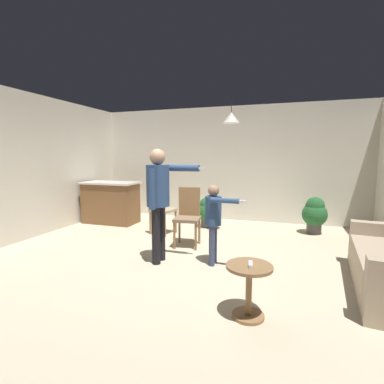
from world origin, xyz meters
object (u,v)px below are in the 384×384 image
at_px(kitchen_counter, 111,202).
at_px(dining_chair_near_wall, 161,207).
at_px(dining_chair_by_counter, 188,214).
at_px(potted_plant_by_wall, 207,211).
at_px(potted_plant_corner, 315,213).
at_px(person_child, 214,216).
at_px(spare_remote_on_table, 250,265).
at_px(side_table_by_couch, 249,285).
at_px(person_adult, 159,193).

relative_size(kitchen_counter, dining_chair_near_wall, 1.26).
distance_m(dining_chair_by_counter, potted_plant_by_wall, 1.34).
bearing_deg(potted_plant_corner, dining_chair_by_counter, -145.48).
bearing_deg(kitchen_counter, person_child, -31.56).
bearing_deg(kitchen_counter, potted_plant_corner, 5.85).
distance_m(person_child, dining_chair_near_wall, 1.84).
bearing_deg(spare_remote_on_table, dining_chair_near_wall, 129.43).
bearing_deg(potted_plant_by_wall, side_table_by_couch, -68.27).
height_order(potted_plant_by_wall, spare_remote_on_table, potted_plant_by_wall).
distance_m(side_table_by_couch, potted_plant_corner, 3.54).
height_order(kitchen_counter, dining_chair_near_wall, dining_chair_near_wall).
height_order(person_child, potted_plant_corner, person_child).
xyz_separation_m(potted_plant_corner, potted_plant_by_wall, (-2.18, -0.15, -0.05)).
bearing_deg(person_adult, dining_chair_near_wall, -156.02).
xyz_separation_m(person_adult, dining_chair_by_counter, (0.13, 0.89, -0.47)).
bearing_deg(person_adult, spare_remote_on_table, 52.74).
bearing_deg(spare_remote_on_table, potted_plant_corner, 76.03).
distance_m(potted_plant_corner, potted_plant_by_wall, 2.19).
height_order(side_table_by_couch, person_adult, person_adult).
bearing_deg(person_child, dining_chair_near_wall, -129.79).
xyz_separation_m(person_adult, potted_plant_corner, (2.29, 2.37, -0.61)).
bearing_deg(spare_remote_on_table, kitchen_counter, 139.51).
bearing_deg(person_adult, dining_chair_by_counter, 171.70).
bearing_deg(person_adult, side_table_by_couch, 53.38).
bearing_deg(kitchen_counter, dining_chair_near_wall, -20.18).
distance_m(side_table_by_couch, potted_plant_by_wall, 3.52).
distance_m(kitchen_counter, potted_plant_by_wall, 2.23).
bearing_deg(kitchen_counter, side_table_by_couch, -40.27).
xyz_separation_m(kitchen_counter, potted_plant_corner, (4.39, 0.45, -0.07)).
height_order(dining_chair_near_wall, potted_plant_by_wall, dining_chair_near_wall).
bearing_deg(potted_plant_by_wall, kitchen_counter, -172.39).
height_order(side_table_by_couch, potted_plant_by_wall, potted_plant_by_wall).
relative_size(person_child, dining_chair_by_counter, 1.14).
distance_m(potted_plant_by_wall, spare_remote_on_table, 3.57).
relative_size(person_child, potted_plant_by_wall, 1.75).
relative_size(potted_plant_corner, potted_plant_by_wall, 1.14).
height_order(dining_chair_near_wall, potted_plant_corner, dining_chair_near_wall).
xyz_separation_m(side_table_by_couch, person_child, (-0.64, 1.21, 0.38)).
height_order(dining_chair_by_counter, potted_plant_corner, dining_chair_by_counter).
bearing_deg(potted_plant_by_wall, person_adult, -92.75).
height_order(dining_chair_near_wall, spare_remote_on_table, dining_chair_near_wall).
distance_m(person_adult, dining_chair_by_counter, 1.01).
xyz_separation_m(dining_chair_by_counter, spare_remote_on_table, (1.29, -1.98, -0.01)).
height_order(side_table_by_couch, dining_chair_by_counter, dining_chair_by_counter).
distance_m(kitchen_counter, dining_chair_near_wall, 1.61).
relative_size(side_table_by_couch, potted_plant_by_wall, 0.80).
bearing_deg(dining_chair_by_counter, person_adult, 74.40).
bearing_deg(kitchen_counter, person_adult, -42.34).
relative_size(side_table_by_couch, person_child, 0.46).
relative_size(side_table_by_couch, dining_chair_by_counter, 0.52).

